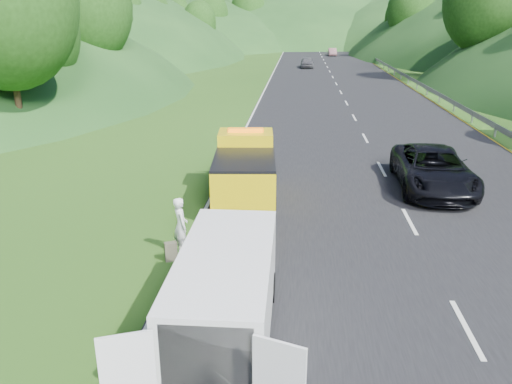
# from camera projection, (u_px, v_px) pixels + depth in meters

# --- Properties ---
(ground) EXTENTS (320.00, 320.00, 0.00)m
(ground) POSITION_uv_depth(u_px,v_px,m) (323.00, 278.00, 12.89)
(ground) COLOR #38661E
(ground) RESTS_ON ground
(road_surface) EXTENTS (14.00, 200.00, 0.02)m
(road_surface) POSITION_uv_depth(u_px,v_px,m) (336.00, 84.00, 50.25)
(road_surface) COLOR black
(road_surface) RESTS_ON ground
(guardrail) EXTENTS (0.06, 140.00, 1.52)m
(guardrail) POSITION_uv_depth(u_px,v_px,m) (389.00, 72.00, 61.42)
(guardrail) COLOR gray
(guardrail) RESTS_ON ground
(tree_line_left) EXTENTS (14.00, 140.00, 14.00)m
(tree_line_left) POSITION_uv_depth(u_px,v_px,m) (171.00, 65.00, 70.81)
(tree_line_left) COLOR #275719
(tree_line_left) RESTS_ON ground
(tree_line_right) EXTENTS (14.00, 140.00, 14.00)m
(tree_line_right) POSITION_uv_depth(u_px,v_px,m) (475.00, 67.00, 67.46)
(tree_line_right) COLOR #275719
(tree_line_right) RESTS_ON ground
(hills_backdrop) EXTENTS (201.00, 288.60, 44.00)m
(hills_backdrop) POSITION_uv_depth(u_px,v_px,m) (326.00, 41.00, 139.00)
(hills_backdrop) COLOR #2D5B23
(hills_backdrop) RESTS_ON ground
(tow_truck) EXTENTS (2.51, 5.74, 2.40)m
(tow_truck) POSITION_uv_depth(u_px,v_px,m) (245.00, 167.00, 18.24)
(tow_truck) COLOR black
(tow_truck) RESTS_ON ground
(white_van) EXTENTS (3.11, 5.68, 2.01)m
(white_van) POSITION_uv_depth(u_px,v_px,m) (227.00, 288.00, 10.19)
(white_van) COLOR black
(white_van) RESTS_ON ground
(woman) EXTENTS (0.67, 0.74, 1.66)m
(woman) POSITION_uv_depth(u_px,v_px,m) (182.00, 253.00, 14.26)
(woman) COLOR white
(woman) RESTS_ON ground
(child) EXTENTS (0.53, 0.44, 0.98)m
(child) POSITION_uv_depth(u_px,v_px,m) (205.00, 297.00, 12.02)
(child) COLOR tan
(child) RESTS_ON ground
(suitcase) EXTENTS (0.38, 0.31, 0.54)m
(suitcase) POSITION_uv_depth(u_px,v_px,m) (171.00, 252.00, 13.73)
(suitcase) COLOR #4E4A3A
(suitcase) RESTS_ON ground
(passing_suv) EXTENTS (2.84, 5.81, 1.59)m
(passing_suv) POSITION_uv_depth(u_px,v_px,m) (431.00, 189.00, 19.57)
(passing_suv) COLOR black
(passing_suv) RESTS_ON ground
(dist_car_a) EXTENTS (1.64, 4.07, 1.39)m
(dist_car_a) POSITION_uv_depth(u_px,v_px,m) (307.00, 68.00, 66.12)
(dist_car_a) COLOR #434347
(dist_car_a) RESTS_ON ground
(dist_car_b) EXTENTS (1.36, 3.89, 1.28)m
(dist_car_b) POSITION_uv_depth(u_px,v_px,m) (332.00, 56.00, 86.52)
(dist_car_b) COLOR #7E5459
(dist_car_b) RESTS_ON ground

